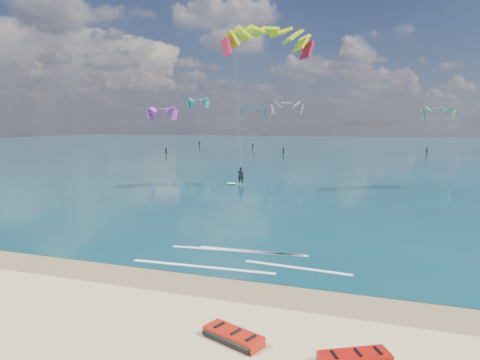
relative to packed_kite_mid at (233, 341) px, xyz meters
name	(u,v)px	position (x,y,z in m)	size (l,w,h in m)	color
ground	(324,178)	(-2.81, 40.98, 0.00)	(320.00, 320.00, 0.00)	tan
wet_sand_strip	(202,285)	(-2.81, 3.98, 0.00)	(320.00, 2.40, 0.01)	brown
sea	(357,149)	(-2.81, 104.98, 0.02)	(320.00, 200.00, 0.04)	#092F35
packed_kite_mid	(233,341)	(0.00, 0.00, 0.00)	(2.17, 1.06, 0.38)	#B51B0C
kitesurfer_main	(254,103)	(-8.47, 29.92, 8.76)	(11.58, 8.86, 16.93)	#C9E61B
shoreline_foam	(242,258)	(-2.30, 7.79, 0.05)	(10.40, 3.69, 0.01)	white
distant_kites	(330,127)	(-7.31, 82.83, 5.80)	(79.07, 34.83, 14.28)	#165B72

